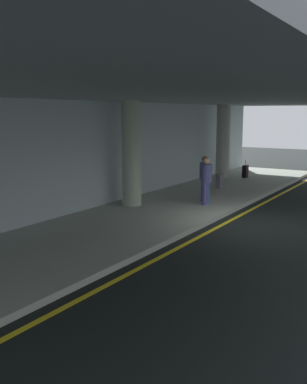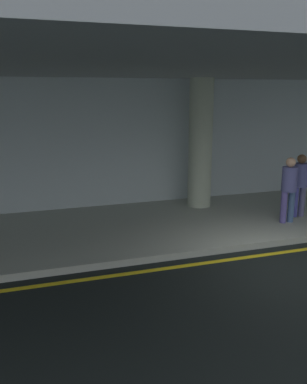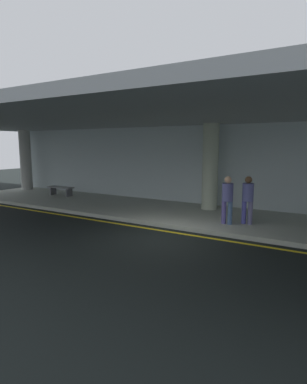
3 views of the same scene
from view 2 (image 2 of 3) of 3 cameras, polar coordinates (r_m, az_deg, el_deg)
ground_plane at (r=8.97m, az=17.80°, el=-9.56°), size 60.00×60.00×0.00m
sidewalk at (r=11.42m, az=8.71°, el=-3.69°), size 26.00×4.20×0.15m
lane_stripe_yellow at (r=9.46m, az=15.47°, el=-8.16°), size 26.00×0.14×0.01m
support_column_left_mid at (r=12.10m, az=6.40°, el=6.55°), size 0.68×0.68×3.65m
ceiling_overhang at (r=10.50m, az=10.76°, el=16.18°), size 28.00×13.20×0.30m
terminal_back_wall at (r=13.05m, az=4.49°, el=6.76°), size 26.00×0.30×3.80m
traveler_with_luggage at (r=11.73m, az=19.33°, el=1.39°), size 0.38×0.38×1.68m
person_waiting_for_ride at (r=11.08m, az=17.97°, el=0.83°), size 0.38×0.38×1.68m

